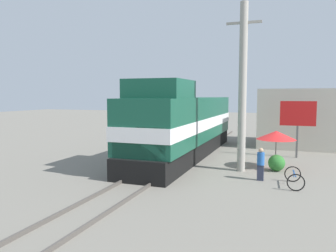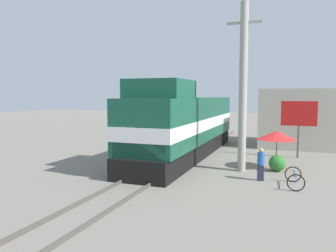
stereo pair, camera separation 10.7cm
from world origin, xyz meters
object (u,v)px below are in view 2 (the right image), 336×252
locomotive (184,125)px  person_bystander (261,163)px  utility_pole (243,87)px  vendor_umbrella (277,135)px  bicycle (294,178)px  billboard_sign (299,116)px

locomotive → person_bystander: 7.03m
locomotive → utility_pole: 5.52m
utility_pole → vendor_umbrella: bearing=36.3°
person_bystander → vendor_umbrella: bearing=78.9°
bicycle → utility_pole: bearing=-44.2°
locomotive → bicycle: locomotive is taller
locomotive → vendor_umbrella: locomotive is taller
utility_pole → vendor_umbrella: 3.35m
utility_pole → person_bystander: size_ratio=5.65×
locomotive → person_bystander: locomotive is taller
utility_pole → person_bystander: utility_pole is taller
billboard_sign → locomotive: bearing=-162.8°
utility_pole → vendor_umbrella: (1.70, 1.25, -2.60)m
utility_pole → bicycle: size_ratio=5.32×
locomotive → vendor_umbrella: bearing=-15.5°
billboard_sign → vendor_umbrella: bearing=-107.2°
billboard_sign → utility_pole: bearing=-119.8°
vendor_umbrella → person_bystander: size_ratio=1.36×
billboard_sign → person_bystander: size_ratio=2.35×
locomotive → utility_pole: bearing=-34.9°
utility_pole → bicycle: bearing=-40.3°
utility_pole → billboard_sign: bearing=60.2°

